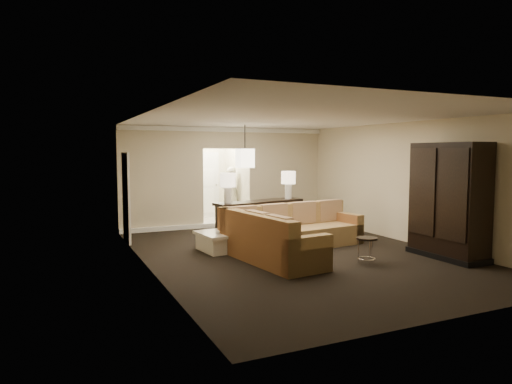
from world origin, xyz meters
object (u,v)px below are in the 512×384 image
coffee_table (223,241)px  person (230,191)px  console_table (259,216)px  drink_table (367,245)px  sectional_sofa (290,234)px  armoire (448,203)px

coffee_table → person: person is taller
console_table → drink_table: console_table is taller
sectional_sofa → drink_table: size_ratio=6.73×
sectional_sofa → console_table: 1.81m
drink_table → person: (-0.39, 6.10, 0.56)m
drink_table → sectional_sofa: bearing=122.1°
drink_table → person: size_ratio=0.27×
coffee_table → armoire: size_ratio=0.48×
armoire → person: bearing=108.5°
coffee_table → drink_table: size_ratio=2.21×
sectional_sofa → person: 4.75m
coffee_table → console_table: console_table is taller
sectional_sofa → drink_table: 1.66m
console_table → coffee_table: bearing=-154.3°
armoire → drink_table: bearing=170.5°
sectional_sofa → coffee_table: 1.45m
drink_table → person: bearing=93.7°
armoire → person: 6.74m
console_table → person: size_ratio=1.32×
sectional_sofa → armoire: size_ratio=1.45×
coffee_table → drink_table: 3.03m
drink_table → person: person is taller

